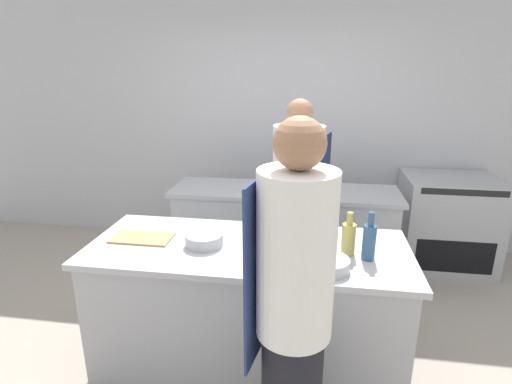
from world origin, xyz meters
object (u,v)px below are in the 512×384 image
(bottle_wine, at_px, (349,238))
(oven_range, at_px, (446,222))
(chef_at_prep_near, at_px, (293,315))
(bottle_cooking_oil, at_px, (305,237))
(bowl_mixing_large, at_px, (328,264))
(cup, at_px, (265,252))
(chef_at_stove, at_px, (297,214))
(bottle_vinegar, at_px, (280,219))
(bowl_prep_small, at_px, (204,240))
(bottle_olive_oil, at_px, (369,241))

(bottle_wine, bearing_deg, oven_range, 57.18)
(chef_at_prep_near, bearing_deg, bottle_cooking_oil, 7.89)
(chef_at_prep_near, height_order, bottle_cooking_oil, chef_at_prep_near)
(bowl_mixing_large, distance_m, cup, 0.37)
(chef_at_stove, height_order, bottle_vinegar, chef_at_stove)
(bottle_vinegar, distance_m, bottle_cooking_oil, 0.27)
(bottle_vinegar, height_order, bowl_mixing_large, bottle_vinegar)
(chef_at_stove, bearing_deg, bowl_mixing_large, 27.57)
(bottle_vinegar, xyz_separation_m, bowl_mixing_large, (0.31, -0.42, -0.09))
(chef_at_prep_near, bearing_deg, oven_range, -19.76)
(chef_at_prep_near, xyz_separation_m, bowl_prep_small, (-0.61, 0.70, 0.01))
(chef_at_prep_near, height_order, bottle_wine, chef_at_prep_near)
(bottle_wine, xyz_separation_m, bowl_prep_small, (-0.89, -0.01, -0.07))
(cup, bearing_deg, oven_range, 49.64)
(oven_range, xyz_separation_m, chef_at_prep_near, (-1.41, -2.45, 0.44))
(bowl_prep_small, relative_size, cup, 2.33)
(bottle_wine, bearing_deg, chef_at_stove, 117.53)
(oven_range, xyz_separation_m, bottle_cooking_oil, (-1.38, -1.74, 0.51))
(chef_at_prep_near, distance_m, chef_at_stove, 1.37)
(chef_at_stove, bearing_deg, bottle_olive_oil, 46.40)
(bottle_vinegar, xyz_separation_m, bowl_prep_small, (-0.46, -0.21, -0.08))
(chef_at_prep_near, distance_m, bowl_mixing_large, 0.52)
(chef_at_stove, height_order, bottle_olive_oil, chef_at_stove)
(bottle_wine, relative_size, bowl_prep_small, 1.12)
(bottle_wine, xyz_separation_m, bowl_mixing_large, (-0.12, -0.22, -0.07))
(bottle_wine, distance_m, cup, 0.51)
(oven_range, bearing_deg, bottle_wine, -122.82)
(bottle_olive_oil, height_order, bottle_cooking_oil, bottle_olive_oil)
(chef_at_stove, distance_m, bottle_vinegar, 0.47)
(chef_at_stove, relative_size, bottle_cooking_oil, 7.42)
(chef_at_prep_near, bearing_deg, bottle_wine, -11.76)
(bottle_wine, xyz_separation_m, cup, (-0.48, -0.15, -0.06))
(bottle_olive_oil, xyz_separation_m, bottle_vinegar, (-0.55, 0.26, 0.01))
(chef_at_stove, bearing_deg, bottle_vinegar, 1.98)
(oven_range, bearing_deg, bottle_cooking_oil, -128.43)
(bottle_olive_oil, distance_m, bottle_wine, 0.13)
(bowl_mixing_large, bearing_deg, oven_range, 57.59)
(chef_at_prep_near, height_order, bowl_prep_small, chef_at_prep_near)
(bottle_vinegar, height_order, bowl_prep_small, bottle_vinegar)
(bowl_mixing_large, xyz_separation_m, cup, (-0.36, 0.07, 0.02))
(chef_at_prep_near, xyz_separation_m, bottle_vinegar, (-0.14, 0.92, 0.10))
(oven_range, distance_m, bottle_vinegar, 2.25)
(bottle_cooking_oil, bearing_deg, bowl_mixing_large, -58.09)
(bottle_vinegar, bearing_deg, chef_at_stove, 78.44)
(bowl_mixing_large, bearing_deg, bowl_prep_small, 164.77)
(bottle_olive_oil, xyz_separation_m, bottle_cooking_oil, (-0.37, 0.05, -0.02))
(bottle_vinegar, bearing_deg, bottle_cooking_oil, -49.93)
(oven_range, height_order, chef_at_stove, chef_at_stove)
(bottle_olive_oil, height_order, bottle_wine, bottle_olive_oil)
(chef_at_stove, bearing_deg, bottle_cooking_oil, 20.63)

